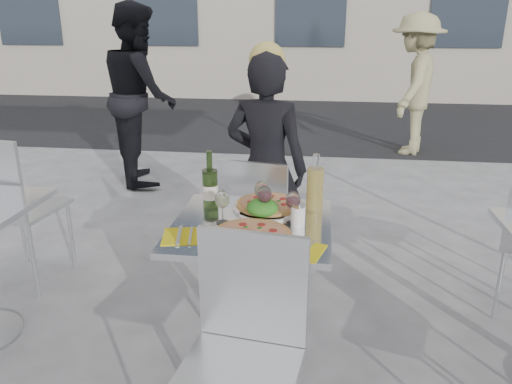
# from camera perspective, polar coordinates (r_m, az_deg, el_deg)

# --- Properties ---
(ground) EXTENTS (80.00, 80.00, 0.00)m
(ground) POSITION_cam_1_polar(r_m,az_deg,el_deg) (2.67, -0.44, -18.61)
(ground) COLOR slate
(street_asphalt) EXTENTS (24.00, 5.00, 0.00)m
(street_asphalt) POSITION_cam_1_polar(r_m,az_deg,el_deg) (8.75, 5.49, 8.35)
(street_asphalt) COLOR black
(street_asphalt) RESTS_ON ground
(main_table) EXTENTS (0.72, 0.72, 0.75)m
(main_table) POSITION_cam_1_polar(r_m,az_deg,el_deg) (2.38, -0.48, -8.28)
(main_table) COLOR #B7BABF
(main_table) RESTS_ON ground
(chair_far) EXTENTS (0.47, 0.48, 0.89)m
(chair_far) POSITION_cam_1_polar(r_m,az_deg,el_deg) (2.95, 0.17, -2.82)
(chair_far) COLOR silver
(chair_far) RESTS_ON ground
(chair_near) EXTENTS (0.47, 0.48, 0.92)m
(chair_near) POSITION_cam_1_polar(r_m,az_deg,el_deg) (1.88, -1.34, -16.43)
(chair_near) COLOR silver
(chair_near) RESTS_ON ground
(side_chair_lfar) EXTENTS (0.51, 0.52, 1.00)m
(side_chair_lfar) POSITION_cam_1_polar(r_m,az_deg,el_deg) (3.40, -26.51, -0.83)
(side_chair_lfar) COLOR silver
(side_chair_lfar) RESTS_ON ground
(woman_diner) EXTENTS (0.59, 0.45, 1.46)m
(woman_diner) POSITION_cam_1_polar(r_m,az_deg,el_deg) (3.19, 1.18, 2.72)
(woman_diner) COLOR black
(woman_diner) RESTS_ON ground
(pedestrian_a) EXTENTS (0.99, 1.08, 1.80)m
(pedestrian_a) POSITION_cam_1_polar(r_m,az_deg,el_deg) (5.29, -13.10, 10.74)
(pedestrian_a) COLOR black
(pedestrian_a) RESTS_ON ground
(pedestrian_b) EXTENTS (0.97, 1.26, 1.72)m
(pedestrian_b) POSITION_cam_1_polar(r_m,az_deg,el_deg) (6.61, 17.59, 11.60)
(pedestrian_b) COLOR #9A9263
(pedestrian_b) RESTS_ON ground
(pizza_near) EXTENTS (0.34, 0.34, 0.02)m
(pizza_near) POSITION_cam_1_polar(r_m,az_deg,el_deg) (2.14, -0.51, -4.92)
(pizza_near) COLOR #B88E48
(pizza_near) RESTS_ON main_table
(pizza_far) EXTENTS (0.35, 0.35, 0.03)m
(pizza_far) POSITION_cam_1_polar(r_m,az_deg,el_deg) (2.46, 1.40, -1.52)
(pizza_far) COLOR white
(pizza_far) RESTS_ON main_table
(salad_plate) EXTENTS (0.22, 0.22, 0.09)m
(salad_plate) POSITION_cam_1_polar(r_m,az_deg,el_deg) (2.35, 0.75, -2.00)
(salad_plate) COLOR white
(salad_plate) RESTS_ON main_table
(wine_bottle) EXTENTS (0.07, 0.08, 0.29)m
(wine_bottle) POSITION_cam_1_polar(r_m,az_deg,el_deg) (2.43, -5.26, 0.56)
(wine_bottle) COLOR #36541F
(wine_bottle) RESTS_ON main_table
(carafe) EXTENTS (0.08, 0.08, 0.29)m
(carafe) POSITION_cam_1_polar(r_m,az_deg,el_deg) (2.39, 6.76, 0.32)
(carafe) COLOR #D4BC5A
(carafe) RESTS_ON main_table
(sugar_shaker) EXTENTS (0.06, 0.06, 0.11)m
(sugar_shaker) POSITION_cam_1_polar(r_m,az_deg,el_deg) (2.25, 4.82, -2.58)
(sugar_shaker) COLOR white
(sugar_shaker) RESTS_ON main_table
(wineglass_white_a) EXTENTS (0.07, 0.07, 0.16)m
(wineglass_white_a) POSITION_cam_1_polar(r_m,az_deg,el_deg) (2.26, -3.88, -0.96)
(wineglass_white_a) COLOR white
(wineglass_white_a) RESTS_ON main_table
(wineglass_white_b) EXTENTS (0.07, 0.07, 0.16)m
(wineglass_white_b) POSITION_cam_1_polar(r_m,az_deg,el_deg) (2.38, 0.62, 0.15)
(wineglass_white_b) COLOR white
(wineglass_white_b) RESTS_ON main_table
(wineglass_red_a) EXTENTS (0.07, 0.07, 0.16)m
(wineglass_red_a) POSITION_cam_1_polar(r_m,az_deg,el_deg) (2.31, 0.99, -0.42)
(wineglass_red_a) COLOR white
(wineglass_red_a) RESTS_ON main_table
(wineglass_red_b) EXTENTS (0.07, 0.07, 0.16)m
(wineglass_red_b) POSITION_cam_1_polar(r_m,az_deg,el_deg) (2.25, 4.25, -1.07)
(wineglass_red_b) COLOR white
(wineglass_red_b) RESTS_ON main_table
(napkin_left) EXTENTS (0.21, 0.21, 0.01)m
(napkin_left) POSITION_cam_1_polar(r_m,az_deg,el_deg) (2.18, -8.25, -4.97)
(napkin_left) COLOR yellow
(napkin_left) RESTS_ON main_table
(napkin_right) EXTENTS (0.22, 0.22, 0.01)m
(napkin_right) POSITION_cam_1_polar(r_m,az_deg,el_deg) (2.03, 5.06, -6.62)
(napkin_right) COLOR yellow
(napkin_right) RESTS_ON main_table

